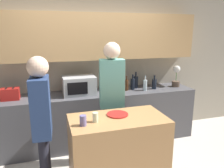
# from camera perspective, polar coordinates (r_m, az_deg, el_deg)

# --- Properties ---
(back_wall) EXTENTS (6.40, 0.40, 2.70)m
(back_wall) POSITION_cam_1_polar(r_m,az_deg,el_deg) (3.82, -6.23, 7.92)
(back_wall) COLOR #B2A893
(back_wall) RESTS_ON ground_plane
(back_counter) EXTENTS (3.60, 0.62, 0.90)m
(back_counter) POSITION_cam_1_polar(r_m,az_deg,el_deg) (3.82, -5.05, -8.90)
(back_counter) COLOR #4C4C51
(back_counter) RESTS_ON ground_plane
(kitchen_island) EXTENTS (1.14, 0.61, 0.92)m
(kitchen_island) POSITION_cam_1_polar(r_m,az_deg,el_deg) (2.79, 1.55, -17.61)
(kitchen_island) COLOR #B27F4C
(kitchen_island) RESTS_ON ground_plane
(microwave) EXTENTS (0.52, 0.39, 0.30)m
(microwave) POSITION_cam_1_polar(r_m,az_deg,el_deg) (3.60, -8.61, -0.36)
(microwave) COLOR #B7BABC
(microwave) RESTS_ON back_counter
(toaster) EXTENTS (0.26, 0.16, 0.18)m
(toaster) POSITION_cam_1_polar(r_m,az_deg,el_deg) (3.62, -25.04, -2.39)
(toaster) COLOR #B21E19
(toaster) RESTS_ON back_counter
(potted_plant) EXTENTS (0.14, 0.14, 0.39)m
(potted_plant) POSITION_cam_1_polar(r_m,az_deg,el_deg) (4.23, 16.44, 1.99)
(potted_plant) COLOR brown
(potted_plant) RESTS_ON back_counter
(bottle_0) EXTENTS (0.06, 0.06, 0.31)m
(bottle_0) POSITION_cam_1_polar(r_m,az_deg,el_deg) (3.87, 2.06, 0.34)
(bottle_0) COLOR silver
(bottle_0) RESTS_ON back_counter
(bottle_1) EXTENTS (0.07, 0.07, 0.26)m
(bottle_1) POSITION_cam_1_polar(r_m,az_deg,el_deg) (3.81, 3.82, -0.23)
(bottle_1) COLOR #472814
(bottle_1) RESTS_ON back_counter
(bottle_2) EXTENTS (0.07, 0.07, 0.27)m
(bottle_2) POSITION_cam_1_polar(r_m,az_deg,el_deg) (3.88, 5.40, 0.05)
(bottle_2) COLOR black
(bottle_2) RESTS_ON back_counter
(bottle_3) EXTENTS (0.08, 0.08, 0.30)m
(bottle_3) POSITION_cam_1_polar(r_m,az_deg,el_deg) (3.99, 6.20, 0.56)
(bottle_3) COLOR black
(bottle_3) RESTS_ON back_counter
(bottle_4) EXTENTS (0.07, 0.07, 0.26)m
(bottle_4) POSITION_cam_1_polar(r_m,az_deg,el_deg) (3.85, 8.63, -0.22)
(bottle_4) COLOR silver
(bottle_4) RESTS_ON back_counter
(bottle_5) EXTENTS (0.07, 0.07, 0.22)m
(bottle_5) POSITION_cam_1_polar(r_m,az_deg,el_deg) (4.05, 8.73, 0.25)
(bottle_5) COLOR #472814
(bottle_5) RESTS_ON back_counter
(bottle_6) EXTENTS (0.08, 0.08, 0.25)m
(bottle_6) POSITION_cam_1_polar(r_m,az_deg,el_deg) (3.98, 10.97, 0.10)
(bottle_6) COLOR black
(bottle_6) RESTS_ON back_counter
(plate_on_island) EXTENTS (0.26, 0.26, 0.01)m
(plate_on_island) POSITION_cam_1_polar(r_m,az_deg,el_deg) (2.67, 1.43, -7.92)
(plate_on_island) COLOR red
(plate_on_island) RESTS_ON kitchen_island
(cup_0) EXTENTS (0.06, 0.06, 0.11)m
(cup_0) POSITION_cam_1_polar(r_m,az_deg,el_deg) (2.46, -4.37, -8.67)
(cup_0) COLOR beige
(cup_0) RESTS_ON kitchen_island
(cup_1) EXTENTS (0.07, 0.07, 0.12)m
(cup_1) POSITION_cam_1_polar(r_m,az_deg,el_deg) (2.38, -7.57, -9.43)
(cup_1) COLOR slate
(cup_1) RESTS_ON kitchen_island
(person_left) EXTENTS (0.22, 0.35, 1.67)m
(person_left) POSITION_cam_1_polar(r_m,az_deg,el_deg) (2.49, -17.85, -8.68)
(person_left) COLOR black
(person_left) RESTS_ON ground_plane
(person_center) EXTENTS (0.37, 0.24, 1.77)m
(person_center) POSITION_cam_1_polar(r_m,az_deg,el_deg) (3.08, -0.04, -2.30)
(person_center) COLOR black
(person_center) RESTS_ON ground_plane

